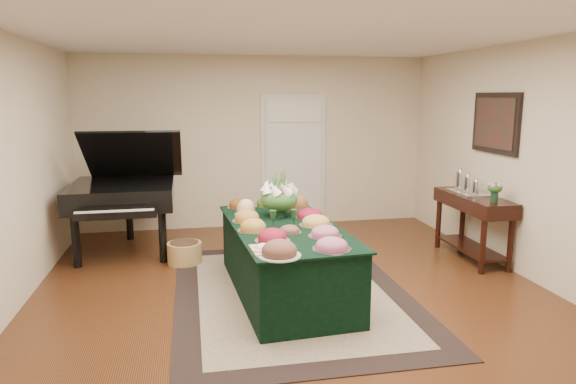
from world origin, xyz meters
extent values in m
plane|color=black|center=(0.00, 0.00, 0.00)|extent=(6.00, 6.00, 0.00)
cube|color=black|center=(-0.02, -0.01, 0.01)|extent=(2.45, 3.43, 0.01)
cube|color=tan|center=(-0.02, -0.01, 0.01)|extent=(1.96, 2.94, 0.01)
cube|color=silver|center=(0.60, 2.98, 1.05)|extent=(1.05, 0.04, 2.10)
cube|color=silver|center=(0.60, 2.96, 1.00)|extent=(0.90, 0.06, 2.00)
cube|color=black|center=(-0.09, 0.01, 0.37)|extent=(1.16, 2.26, 0.73)
cube|color=black|center=(-0.09, 0.01, 0.74)|extent=(1.22, 2.32, 0.02)
cylinder|color=#B6C1B7|center=(-0.43, 0.58, 0.75)|extent=(0.26, 0.26, 0.01)
ellipsoid|color=beige|center=(-0.43, 0.58, 0.82)|extent=(0.22, 0.22, 0.13)
cylinder|color=#B6C1B7|center=(-0.32, -1.00, 0.75)|extent=(0.37, 0.37, 0.01)
ellipsoid|color=brown|center=(-0.32, -1.00, 0.81)|extent=(0.30, 0.30, 0.10)
cylinder|color=silver|center=(0.23, -0.06, 0.75)|extent=(0.36, 0.36, 0.01)
ellipsoid|color=gold|center=(0.23, -0.06, 0.80)|extent=(0.29, 0.29, 0.08)
cylinder|color=silver|center=(-0.10, -0.29, 0.75)|extent=(0.24, 0.24, 0.01)
ellipsoid|color=brown|center=(-0.10, -0.29, 0.79)|extent=(0.20, 0.20, 0.05)
cylinder|color=silver|center=(0.25, 0.30, 0.75)|extent=(0.35, 0.35, 0.01)
ellipsoid|color=maroon|center=(0.25, 0.30, 0.79)|extent=(0.29, 0.29, 0.07)
cylinder|color=silver|center=(-0.14, 0.98, 0.75)|extent=(0.30, 0.30, 0.01)
ellipsoid|color=#415F18|center=(-0.14, 0.98, 0.80)|extent=(0.25, 0.25, 0.08)
cylinder|color=silver|center=(0.16, 1.08, 0.75)|extent=(0.30, 0.30, 0.01)
ellipsoid|color=beige|center=(0.16, 1.08, 0.80)|extent=(0.25, 0.25, 0.07)
cylinder|color=silver|center=(0.16, -0.91, 0.75)|extent=(0.35, 0.35, 0.01)
ellipsoid|color=#BB5D7E|center=(0.16, -0.91, 0.80)|extent=(0.29, 0.29, 0.08)
cylinder|color=silver|center=(0.19, 0.74, 0.75)|extent=(0.33, 0.33, 0.01)
ellipsoid|color=brown|center=(0.19, 0.74, 0.82)|extent=(0.27, 0.27, 0.13)
cylinder|color=silver|center=(-0.46, 0.26, 0.75)|extent=(0.33, 0.33, 0.01)
ellipsoid|color=#BD8337|center=(-0.46, 0.26, 0.81)|extent=(0.27, 0.27, 0.09)
cylinder|color=silver|center=(-0.49, 0.95, 0.75)|extent=(0.25, 0.25, 0.01)
ellipsoid|color=brown|center=(-0.49, 0.95, 0.80)|extent=(0.21, 0.21, 0.08)
cylinder|color=silver|center=(-0.44, -0.14, 0.75)|extent=(0.32, 0.32, 0.01)
ellipsoid|color=#BD8337|center=(-0.44, -0.14, 0.80)|extent=(0.26, 0.26, 0.09)
cylinder|color=silver|center=(-0.31, -0.55, 0.75)|extent=(0.33, 0.33, 0.01)
ellipsoid|color=maroon|center=(-0.31, -0.55, 0.80)|extent=(0.27, 0.27, 0.08)
cylinder|color=silver|center=(0.21, -0.49, 0.75)|extent=(0.33, 0.33, 0.01)
ellipsoid|color=#BB5D7E|center=(0.21, -0.49, 0.80)|extent=(0.27, 0.27, 0.08)
cube|color=tan|center=(-0.37, -0.83, 0.76)|extent=(0.35, 0.35, 0.02)
ellipsoid|color=beige|center=(-0.44, -0.79, 0.81)|extent=(0.14, 0.14, 0.08)
ellipsoid|color=beige|center=(-0.30, -0.76, 0.80)|extent=(0.12, 0.12, 0.07)
cube|color=orange|center=(-0.32, -0.90, 0.79)|extent=(0.11, 0.10, 0.05)
cylinder|color=#13311B|center=(-0.08, 0.42, 0.83)|extent=(0.16, 0.16, 0.16)
ellipsoid|color=#305E25|center=(-0.08, 0.42, 0.95)|extent=(0.41, 0.41, 0.27)
cylinder|color=black|center=(-2.45, 1.33, 0.33)|extent=(0.10, 0.10, 0.66)
cylinder|color=black|center=(-1.41, 1.34, 0.33)|extent=(0.10, 0.10, 0.66)
cylinder|color=black|center=(-1.95, 2.52, 0.33)|extent=(0.10, 0.10, 0.66)
cube|color=black|center=(-1.94, 1.90, 0.80)|extent=(1.34, 1.43, 0.28)
cube|color=black|center=(-1.93, 1.10, 0.71)|extent=(0.94, 0.23, 0.10)
cube|color=black|center=(-1.79, 2.05, 1.29)|extent=(1.28, 1.04, 0.73)
cylinder|color=#9F7C40|center=(-1.15, 1.23, 0.13)|extent=(0.43, 0.43, 0.27)
cylinder|color=black|center=(2.31, 0.17, 0.33)|extent=(0.07, 0.07, 0.66)
cylinder|color=black|center=(2.68, 0.17, 0.33)|extent=(0.07, 0.07, 0.66)
cylinder|color=black|center=(2.31, 1.28, 0.33)|extent=(0.07, 0.07, 0.66)
cylinder|color=black|center=(2.68, 1.28, 0.33)|extent=(0.07, 0.07, 0.66)
cube|color=black|center=(2.50, 0.73, 0.75)|extent=(0.45, 1.31, 0.18)
cube|color=black|center=(2.50, 0.73, 0.15)|extent=(0.38, 1.16, 0.03)
cube|color=silver|center=(2.50, 0.88, 0.85)|extent=(0.34, 0.58, 0.02)
cylinder|color=#13311B|center=(2.50, 0.29, 0.91)|extent=(0.09, 0.09, 0.13)
ellipsoid|color=pink|center=(2.50, 0.29, 1.02)|extent=(0.19, 0.19, 0.13)
cube|color=black|center=(2.72, 0.73, 1.75)|extent=(0.04, 0.95, 0.75)
cube|color=#52151C|center=(2.69, 0.73, 1.75)|extent=(0.01, 0.82, 0.62)
camera|label=1|loc=(-1.04, -5.11, 2.09)|focal=32.00mm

